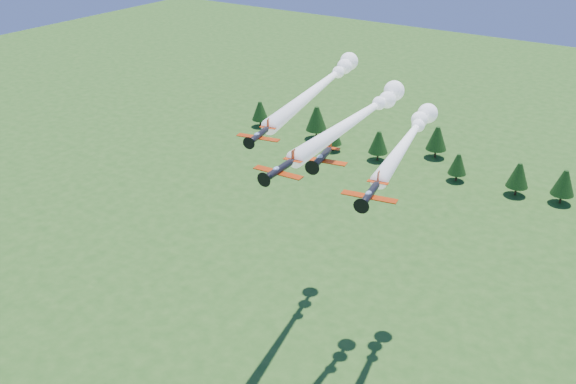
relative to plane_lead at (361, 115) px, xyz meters
The scene contains 5 objects.
plane_lead is the anchor object (origin of this frame).
plane_left 15.78m from the plane_lead, 144.23° to the left, with size 13.87×49.11×3.70m.
plane_right 10.05m from the plane_lead, 47.00° to the left, with size 12.57×41.56×3.70m.
plane_slot 11.65m from the plane_lead, 93.98° to the right, with size 8.32×9.12×2.90m.
treeline 100.35m from the plane_lead, 92.45° to the left, with size 176.23×20.01×11.64m.
Camera 1 is at (44.74, -70.75, 83.75)m, focal length 40.00 mm.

